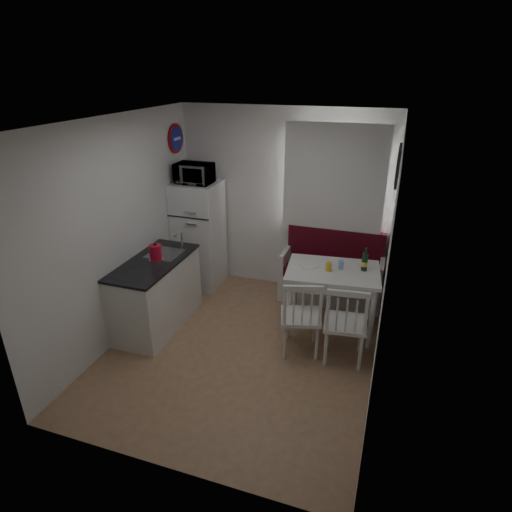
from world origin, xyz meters
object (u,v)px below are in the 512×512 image
at_px(bench, 331,278).
at_px(chair_left, 299,311).
at_px(chair_right, 345,318).
at_px(dining_table, 333,277).
at_px(kettle, 156,253).
at_px(wine_bottle, 365,259).
at_px(kitchen_counter, 157,293).
at_px(microwave, 194,173).
at_px(fridge, 199,235).

distance_m(bench, chair_left, 1.45).
bearing_deg(chair_right, dining_table, 104.03).
height_order(kettle, wine_bottle, kettle).
distance_m(kitchen_counter, dining_table, 2.20).
bearing_deg(dining_table, kitchen_counter, -170.45).
bearing_deg(kitchen_counter, chair_left, -2.07).
xyz_separation_m(kitchen_counter, chair_left, (1.85, -0.07, 0.13)).
bearing_deg(microwave, chair_right, -28.48).
xyz_separation_m(bench, chair_left, (-0.14, -1.42, 0.26)).
xyz_separation_m(fridge, wine_bottle, (2.43, -0.54, 0.19)).
distance_m(bench, fridge, 2.02).
bearing_deg(chair_left, microwave, 129.78).
height_order(kitchen_counter, fridge, fridge).
distance_m(bench, kettle, 2.46).
xyz_separation_m(chair_left, chair_right, (0.50, -0.00, 0.01)).
bearing_deg(microwave, bench, 4.73).
xyz_separation_m(kitchen_counter, fridge, (0.02, 1.24, 0.33)).
height_order(fridge, microwave, microwave).
bearing_deg(chair_right, fridge, 144.16).
bearing_deg(dining_table, kettle, -170.05).
height_order(chair_left, chair_right, chair_right).
bearing_deg(microwave, fridge, 90.00).
relative_size(chair_left, fridge, 0.35).
bearing_deg(microwave, dining_table, -15.92).
bearing_deg(kitchen_counter, kettle, -1.66).
height_order(fridge, kettle, fridge).
height_order(kitchen_counter, chair_left, kitchen_counter).
height_order(chair_left, kettle, kettle).
height_order(bench, chair_right, bench).
bearing_deg(fridge, wine_bottle, -12.60).
height_order(chair_right, kettle, kettle).
height_order(dining_table, fridge, fridge).
bearing_deg(bench, microwave, -175.27).
distance_m(kitchen_counter, chair_left, 1.85).
xyz_separation_m(bench, kettle, (-1.94, -1.36, 0.68)).
relative_size(bench, microwave, 2.82).
distance_m(kitchen_counter, microwave, 1.73).
bearing_deg(dining_table, chair_right, -76.00).
relative_size(dining_table, wine_bottle, 4.01).
height_order(fridge, wine_bottle, fridge).
height_order(dining_table, kettle, kettle).
distance_m(kitchen_counter, chair_right, 2.35).
xyz_separation_m(dining_table, microwave, (-2.08, 0.59, 0.98)).
bearing_deg(chair_right, wine_bottle, 76.19).
distance_m(chair_right, wine_bottle, 0.86).
height_order(chair_right, fridge, fridge).
bearing_deg(kitchen_counter, chair_right, -1.69).
xyz_separation_m(fridge, kettle, (0.03, -1.25, 0.23)).
distance_m(chair_right, fridge, 2.68).
height_order(bench, fridge, fridge).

